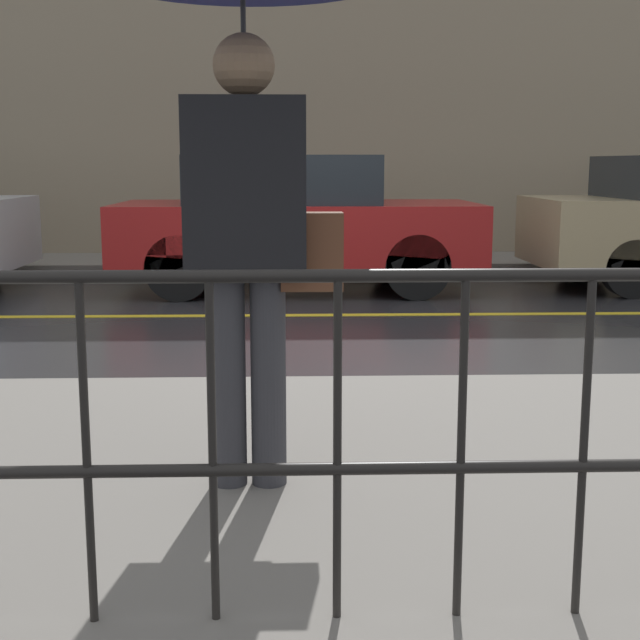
# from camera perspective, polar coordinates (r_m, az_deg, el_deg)

# --- Properties ---
(ground_plane) EXTENTS (80.00, 80.00, 0.00)m
(ground_plane) POSITION_cam_1_polar(r_m,az_deg,el_deg) (8.41, -1.05, 0.30)
(ground_plane) COLOR #262628
(sidewalk_near) EXTENTS (28.00, 3.16, 0.14)m
(sidewalk_near) POSITION_cam_1_polar(r_m,az_deg,el_deg) (3.91, 0.04, -10.07)
(sidewalk_near) COLOR slate
(sidewalk_near) RESTS_ON ground_plane
(sidewalk_far) EXTENTS (28.00, 1.61, 0.14)m
(sidewalk_far) POSITION_cam_1_polar(r_m,az_deg,el_deg) (12.20, -1.33, 3.66)
(sidewalk_far) COLOR slate
(sidewalk_far) RESTS_ON ground_plane
(lane_marking) EXTENTS (25.20, 0.12, 0.01)m
(lane_marking) POSITION_cam_1_polar(r_m,az_deg,el_deg) (8.41, -1.05, 0.33)
(lane_marking) COLOR gold
(lane_marking) RESTS_ON ground_plane
(building_storefront) EXTENTS (28.00, 0.30, 5.77)m
(building_storefront) POSITION_cam_1_polar(r_m,az_deg,el_deg) (13.17, -1.43, 16.38)
(building_storefront) COLOR gray
(building_storefront) RESTS_ON ground_plane
(railing_foreground) EXTENTS (12.00, 0.04, 0.99)m
(railing_foreground) POSITION_cam_1_polar(r_m,az_deg,el_deg) (2.44, 1.13, -5.43)
(railing_foreground) COLOR black
(railing_foreground) RESTS_ON sidewalk_near
(pedestrian) EXTENTS (1.09, 1.09, 2.17)m
(pedestrian) POSITION_cam_1_polar(r_m,az_deg,el_deg) (3.46, -4.83, 17.37)
(pedestrian) COLOR #333338
(pedestrian) RESTS_ON sidewalk_near
(car_red) EXTENTS (4.02, 1.91, 1.50)m
(car_red) POSITION_cam_1_polar(r_m,az_deg,el_deg) (10.11, -1.68, 6.35)
(car_red) COLOR maroon
(car_red) RESTS_ON ground_plane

